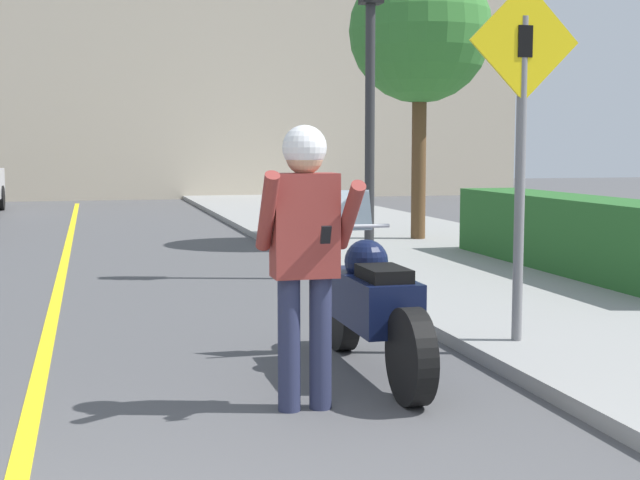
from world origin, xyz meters
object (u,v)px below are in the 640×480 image
Objects in this scene: motorcycle at (372,305)px; street_tree at (420,33)px; person_biker at (305,236)px; traffic_light at (371,44)px; crossing_sign at (522,128)px.

motorcycle is 9.13m from street_tree.
street_tree reaches higher than person_biker.
person_biker is 0.44× the size of traffic_light.
motorcycle is at bearing 47.89° from person_biker.
street_tree is (4.03, 8.68, 2.41)m from person_biker.
traffic_light reaches higher than crossing_sign.
crossing_sign is at bearing 27.81° from person_biker.
person_biker is (-0.67, -0.74, 0.58)m from motorcycle.
person_biker is 9.87m from street_tree.
motorcycle is 1.84m from crossing_sign.
street_tree is (3.36, 7.94, 2.99)m from motorcycle.
traffic_light is 0.87× the size of street_tree.
motorcycle is 1.16m from person_biker.
person_biker is 2.33m from crossing_sign.
traffic_light is at bearing -119.21° from street_tree.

